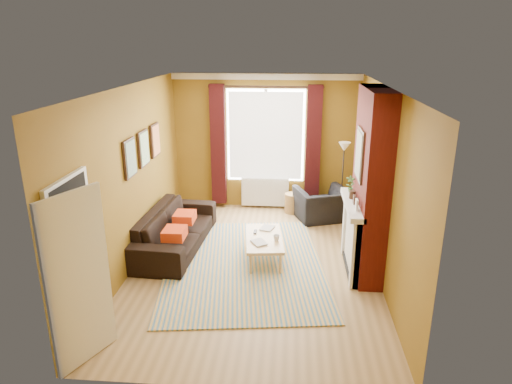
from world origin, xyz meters
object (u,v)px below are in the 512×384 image
sofa (175,229)px  coffee_table (264,240)px  wicker_stool (293,203)px  floor_lamp (344,159)px  armchair (322,204)px

sofa → coffee_table: 1.59m
wicker_stool → floor_lamp: (0.96, -0.28, 1.03)m
wicker_stool → coffee_table: bearing=-101.9°
wicker_stool → armchair: bearing=-30.9°
sofa → armchair: 2.99m
wicker_stool → floor_lamp: size_ratio=0.26×
coffee_table → floor_lamp: size_ratio=0.77×
sofa → armchair: (2.59, 1.50, -0.02)m
armchair → floor_lamp: 1.00m
armchair → coffee_table: 2.10m
coffee_table → armchair: bearing=53.9°
armchair → wicker_stool: armchair is taller
armchair → sofa: bearing=11.0°
wicker_stool → sofa: bearing=-137.4°
coffee_table → floor_lamp: 2.53m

